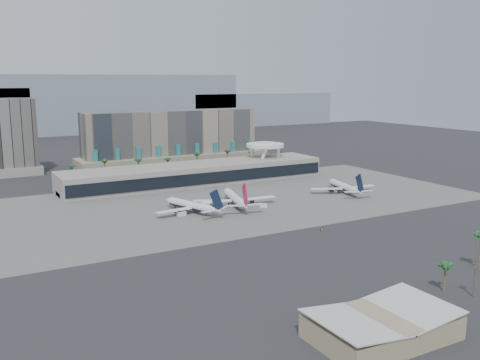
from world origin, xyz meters
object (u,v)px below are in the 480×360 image
airliner_centre (235,199)px  service_vehicle_a (181,214)px  airliner_left (192,206)px  taxiway_sign (322,229)px  service_vehicle_b (263,206)px  utility_pole (475,274)px  airliner_right (344,187)px

airliner_centre → service_vehicle_a: size_ratio=10.33×
airliner_centre → service_vehicle_a: 32.74m
airliner_left → airliner_centre: size_ratio=0.89×
airliner_left → airliner_centre: (25.44, 1.63, 0.39)m
service_vehicle_a → taxiway_sign: service_vehicle_a is taller
airliner_left → service_vehicle_b: (36.44, -7.97, -2.63)m
utility_pole → airliner_left: (-32.16, 136.52, -3.54)m
airliner_right → utility_pole: bearing=-102.3°
airliner_centre → taxiway_sign: size_ratio=20.76×
airliner_left → airliner_right: 95.93m
airliner_right → taxiway_sign: bearing=-123.9°
airliner_left → airliner_right: size_ratio=0.97×
airliner_centre → utility_pole: bearing=-72.8°
airliner_left → taxiway_sign: airliner_left is taller
airliner_left → service_vehicle_a: (-6.83, -3.06, -2.54)m
utility_pole → taxiway_sign: size_ratio=5.53×
utility_pole → airliner_centre: bearing=92.8°
airliner_right → airliner_centre: bearing=-169.0°
service_vehicle_a → service_vehicle_b: service_vehicle_a is taller
utility_pole → airliner_right: 150.09m
airliner_left → service_vehicle_a: 7.90m
service_vehicle_a → taxiway_sign: 68.91m
service_vehicle_a → airliner_left: bearing=13.2°
utility_pole → airliner_centre: (-6.72, 138.15, -3.15)m
airliner_right → taxiway_sign: (-59.33, -55.87, -3.13)m
airliner_right → service_vehicle_a: 102.82m
service_vehicle_b → utility_pole: bearing=-74.7°
taxiway_sign → service_vehicle_a: bearing=111.7°
airliner_right → service_vehicle_a: size_ratio=9.42×
airliner_left → airliner_centre: 25.49m
service_vehicle_a → service_vehicle_b: (43.27, -4.90, -0.10)m
airliner_right → service_vehicle_b: airliner_right is taller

